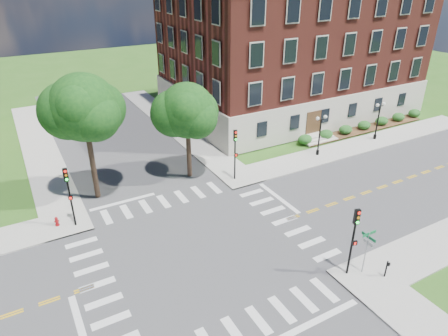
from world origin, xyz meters
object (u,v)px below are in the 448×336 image
traffic_signal_ne (235,148)px  traffic_signal_nw (69,190)px  traffic_signal_se (354,234)px  twin_lamp_east (378,119)px  fire_hydrant (57,222)px  push_button_post (387,268)px  street_sign_pole (367,244)px  twin_lamp_west (320,133)px

traffic_signal_ne → traffic_signal_nw: bearing=-178.1°
traffic_signal_ne → traffic_signal_nw: (-14.27, -0.48, 0.00)m
traffic_signal_se → traffic_signal_nw: same height
traffic_signal_ne → twin_lamp_east: traffic_signal_ne is taller
fire_hydrant → push_button_post: bearing=-42.8°
fire_hydrant → twin_lamp_east: bearing=0.7°
traffic_signal_ne → fire_hydrant: traffic_signal_ne is taller
street_sign_pole → fire_hydrant: (-16.26, 14.93, -1.84)m
traffic_signal_ne → street_sign_pole: 14.84m
traffic_signal_nw → push_button_post: 22.27m
traffic_signal_se → push_button_post: 3.33m
traffic_signal_se → push_button_post: (1.86, -1.40, -2.39)m
street_sign_pole → push_button_post: 2.05m
traffic_signal_se → push_button_post: traffic_signal_se is taller
street_sign_pole → fire_hydrant: size_ratio=4.13×
traffic_signal_se → twin_lamp_west: (10.39, 14.83, -0.66)m
traffic_signal_se → traffic_signal_nw: (-14.12, 13.94, 0.00)m
traffic_signal_se → traffic_signal_ne: (0.15, 14.42, 0.00)m
twin_lamp_east → push_button_post: twin_lamp_east is taller
traffic_signal_se → traffic_signal_nw: 19.84m
traffic_signal_se → street_sign_pole: 1.33m
traffic_signal_se → fire_hydrant: 21.32m
traffic_signal_ne → fire_hydrant: 15.73m
twin_lamp_east → fire_hydrant: (-34.26, -0.40, -2.06)m
traffic_signal_nw → push_button_post: size_ratio=4.00×
traffic_signal_ne → push_button_post: traffic_signal_ne is taller
twin_lamp_east → push_button_post: bearing=-136.2°
fire_hydrant → street_sign_pole: bearing=-42.5°
street_sign_pole → push_button_post: street_sign_pole is taller
twin_lamp_west → traffic_signal_nw: bearing=-177.9°
twin_lamp_west → street_sign_pole: bearing=-121.9°
traffic_signal_se → fire_hydrant: (-15.34, 14.55, -2.72)m
traffic_signal_nw → twin_lamp_east: traffic_signal_nw is taller
traffic_signal_ne → twin_lamp_west: bearing=2.3°
traffic_signal_se → twin_lamp_east: bearing=38.3°
twin_lamp_east → traffic_signal_ne: bearing=-178.4°
traffic_signal_ne → push_button_post: bearing=-83.8°
twin_lamp_west → street_sign_pole: size_ratio=1.36×
traffic_signal_se → fire_hydrant: traffic_signal_se is taller
traffic_signal_ne → street_sign_pole: bearing=-87.0°
twin_lamp_east → fire_hydrant: twin_lamp_east is taller
traffic_signal_ne → push_button_post: size_ratio=4.00×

